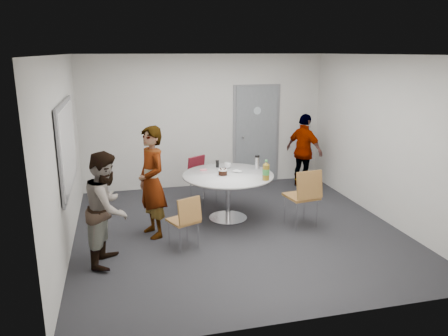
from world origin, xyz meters
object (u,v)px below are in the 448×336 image
object	(u,v)px
table	(230,180)
chair_near_right	(305,192)
door	(256,135)
person_right	(304,151)
chair_far	(200,175)
whiteboard	(67,146)
person_left	(107,208)
person_main	(152,182)
chair_near_left	(186,217)

from	to	relation	value
table	chair_near_right	distance (m)	1.24
door	person_right	world-z (taller)	door
door	chair_far	size ratio (longest dim) A/B	2.45
whiteboard	person_right	world-z (taller)	whiteboard
door	person_left	bearing A→B (deg)	-134.45
chair_near_right	person_right	distance (m)	2.24
whiteboard	chair_near_right	xyz separation A→B (m)	(3.52, -0.36, -0.86)
chair_far	person_right	world-z (taller)	person_right
door	chair_far	distance (m)	1.81
whiteboard	chair_far	size ratio (longest dim) A/B	2.19
door	table	xyz separation A→B (m)	(-1.09, -1.99, -0.35)
person_main	person_right	distance (m)	3.70
whiteboard	door	bearing A→B (deg)	32.66
chair_near_right	person_main	world-z (taller)	person_main
chair_far	door	bearing A→B (deg)	-176.27
whiteboard	table	distance (m)	2.60
person_left	person_main	bearing A→B (deg)	-25.84
door	chair_near_left	bearing A→B (deg)	-123.92
whiteboard	chair_far	world-z (taller)	whiteboard
whiteboard	chair_far	bearing A→B (deg)	30.44
door	whiteboard	bearing A→B (deg)	-147.34
table	chair_far	xyz separation A→B (m)	(-0.32, 0.97, -0.15)
person_left	person_right	size ratio (longest dim) A/B	1.00
person_left	person_right	bearing A→B (deg)	-42.08
door	person_right	distance (m)	1.07
door	whiteboard	size ratio (longest dim) A/B	1.12
chair_far	person_left	world-z (taller)	person_left
table	person_main	bearing A→B (deg)	-164.38
table	whiteboard	bearing A→B (deg)	-173.36
chair_near_right	chair_far	bearing A→B (deg)	122.29
chair_near_right	chair_far	world-z (taller)	chair_near_right
chair_near_right	whiteboard	bearing A→B (deg)	166.17
chair_near_left	person_right	bearing A→B (deg)	17.05
whiteboard	person_main	world-z (taller)	whiteboard
chair_near_left	person_left	xyz separation A→B (m)	(-1.06, -0.15, 0.28)
chair_near_left	chair_far	bearing A→B (deg)	50.62
chair_near_left	person_left	size ratio (longest dim) A/B	0.52
person_main	person_left	xyz separation A→B (m)	(-0.65, -0.75, -0.09)
chair_near_right	person_right	world-z (taller)	person_right
door	chair_near_right	world-z (taller)	door
person_main	whiteboard	bearing A→B (deg)	-113.13
table	person_right	size ratio (longest dim) A/B	0.98
chair_near_right	person_right	bearing A→B (deg)	58.50
whiteboard	chair_near_left	bearing A→B (deg)	-23.37
chair_near_left	table	bearing A→B (deg)	24.26
door	chair_near_left	xyz separation A→B (m)	(-1.99, -2.96, -0.55)
chair_near_left	chair_far	size ratio (longest dim) A/B	0.91
whiteboard	chair_near_right	size ratio (longest dim) A/B	1.96
chair_near_left	chair_near_right	xyz separation A→B (m)	(1.95, 0.32, 0.12)
chair_far	person_main	xyz separation A→B (m)	(-0.99, -1.34, 0.32)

